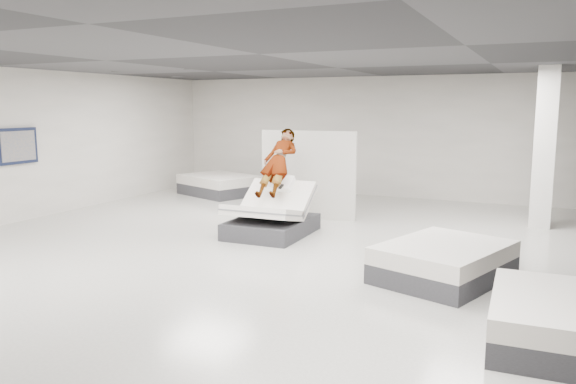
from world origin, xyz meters
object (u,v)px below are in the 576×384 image
object	(u,v)px
flat_bed_right_near	(561,321)
person	(278,174)
column	(544,148)
flat_bed_right_far	(444,262)
hero_bed	(271,217)
remote	(281,187)
wall_poster	(18,146)
divider_panel	(308,175)
flat_bed_left_far	(219,185)

from	to	relation	value
flat_bed_right_near	person	bearing A→B (deg)	144.49
column	flat_bed_right_far	bearing A→B (deg)	-105.08
hero_bed	column	distance (m)	5.59
flat_bed_right_near	column	xyz separation A→B (m)	(-0.29, 6.08, 1.35)
remote	wall_poster	size ratio (longest dim) A/B	0.15
divider_panel	flat_bed_right_near	xyz separation A→B (m)	(4.88, -4.95, -0.70)
person	flat_bed_right_near	world-z (taller)	person
hero_bed	flat_bed_left_far	bearing A→B (deg)	132.81
flat_bed_right_far	column	distance (m)	4.70
remote	flat_bed_left_far	xyz separation A→B (m)	(-3.69, 3.77, -0.67)
flat_bed_left_far	flat_bed_right_far	bearing A→B (deg)	-36.97
remote	wall_poster	xyz separation A→B (m)	(-5.55, -1.07, 0.66)
column	flat_bed_right_near	bearing A→B (deg)	-87.30
flat_bed_right_far	wall_poster	bearing A→B (deg)	177.72
person	column	distance (m)	5.31
flat_bed_right_far	flat_bed_right_near	size ratio (longest dim) A/B	1.21
person	remote	size ratio (longest dim) A/B	11.67
person	flat_bed_right_far	world-z (taller)	person
flat_bed_left_far	wall_poster	size ratio (longest dim) A/B	2.50
flat_bed_right_far	wall_poster	xyz separation A→B (m)	(-8.76, 0.35, 1.34)
hero_bed	flat_bed_right_near	distance (m)	5.84
person	flat_bed_right_far	size ratio (longest dim) A/B	0.74
remote	person	bearing A→B (deg)	122.15
hero_bed	remote	world-z (taller)	hero_bed
flat_bed_left_far	wall_poster	world-z (taller)	wall_poster
remote	column	distance (m)	5.31
remote	flat_bed_right_near	bearing A→B (deg)	-35.07
divider_panel	flat_bed_left_far	size ratio (longest dim) A/B	0.88
divider_panel	flat_bed_right_far	world-z (taller)	divider_panel
hero_bed	person	size ratio (longest dim) A/B	1.10
person	wall_poster	size ratio (longest dim) A/B	1.72
remote	flat_bed_right_near	size ratio (longest dim) A/B	0.08
flat_bed_left_far	wall_poster	bearing A→B (deg)	-110.98
flat_bed_left_far	wall_poster	distance (m)	5.36
flat_bed_right_far	column	world-z (taller)	column
flat_bed_right_far	person	bearing A→B (deg)	152.80
remote	flat_bed_right_near	distance (m)	5.68
person	flat_bed_right_near	xyz separation A→B (m)	(4.90, -3.50, -0.89)
remote	divider_panel	xyz separation A→B (m)	(-0.21, 1.80, 0.01)
hero_bed	divider_panel	xyz separation A→B (m)	(0.01, 1.77, 0.61)
flat_bed_left_far	column	world-z (taller)	column
flat_bed_right_far	column	xyz separation A→B (m)	(1.17, 4.35, 1.34)
hero_bed	remote	size ratio (longest dim) A/B	12.78
divider_panel	wall_poster	distance (m)	6.09
column	wall_poster	bearing A→B (deg)	-158.07
divider_panel	column	world-z (taller)	column
hero_bed	wall_poster	bearing A→B (deg)	-168.29
remote	wall_poster	distance (m)	5.69
person	flat_bed_right_near	distance (m)	6.08
remote	flat_bed_left_far	size ratio (longest dim) A/B	0.06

